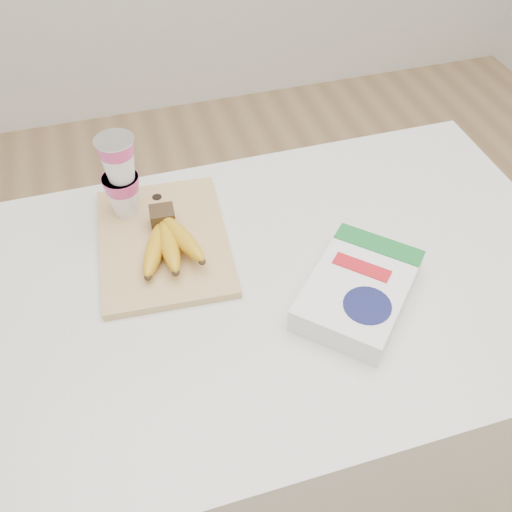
{
  "coord_description": "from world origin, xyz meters",
  "views": [
    {
      "loc": [
        -0.27,
        -0.66,
        1.64
      ],
      "look_at": [
        -0.06,
        0.03,
        0.88
      ],
      "focal_mm": 40.0,
      "sensor_mm": 36.0,
      "label": 1
    }
  ],
  "objects": [
    {
      "name": "table",
      "position": [
        0.0,
        0.0,
        0.42
      ],
      "size": [
        1.12,
        0.75,
        0.84
      ],
      "primitive_type": "cube",
      "color": "silver",
      "rests_on": "ground"
    },
    {
      "name": "room",
      "position": [
        0.0,
        0.0,
        1.35
      ],
      "size": [
        4.0,
        4.0,
        4.0
      ],
      "color": "tan",
      "rests_on": "ground"
    },
    {
      "name": "cutting_board",
      "position": [
        -0.21,
        0.15,
        0.85
      ],
      "size": [
        0.27,
        0.35,
        0.02
      ],
      "primitive_type": "cube",
      "rotation": [
        0.0,
        0.0,
        -0.07
      ],
      "color": "tan",
      "rests_on": "table"
    },
    {
      "name": "cereal_box",
      "position": [
        0.1,
        -0.09,
        0.87
      ],
      "size": [
        0.29,
        0.29,
        0.05
      ],
      "rotation": [
        0.0,
        0.0,
        -0.77
      ],
      "color": "white",
      "rests_on": "table"
    },
    {
      "name": "bananas",
      "position": [
        -0.21,
        0.12,
        0.88
      ],
      "size": [
        0.14,
        0.18,
        0.06
      ],
      "color": "#382816",
      "rests_on": "cutting_board"
    },
    {
      "name": "yogurt_stack",
      "position": [
        -0.27,
        0.25,
        0.95
      ],
      "size": [
        0.08,
        0.08,
        0.18
      ],
      "color": "white",
      "rests_on": "cutting_board"
    }
  ]
}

